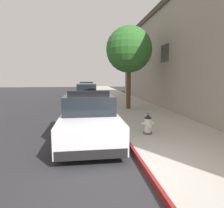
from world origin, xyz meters
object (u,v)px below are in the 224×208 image
fire_hydrant (148,124)px  street_tree (129,50)px  police_cruiser (89,117)px  parked_car_dark_far (86,88)px  parked_car_silver_ahead (86,93)px

fire_hydrant → street_tree: (0.57, 5.70, 3.33)m
police_cruiser → parked_car_dark_far: police_cruiser is taller
parked_car_silver_ahead → parked_car_dark_far: bearing=89.4°
parked_car_silver_ahead → parked_car_dark_far: (0.08, 7.91, 0.00)m
parked_car_silver_ahead → fire_hydrant: parked_car_silver_ahead is taller
fire_hydrant → street_tree: 6.62m
parked_car_silver_ahead → police_cruiser: bearing=-90.2°
police_cruiser → parked_car_silver_ahead: bearing=89.8°
parked_car_silver_ahead → street_tree: size_ratio=0.94×
parked_car_silver_ahead → fire_hydrant: 11.33m
parked_car_dark_far → police_cruiser: bearing=-90.4°
police_cruiser → street_tree: street_tree is taller
parked_car_silver_ahead → street_tree: (2.61, -5.44, 3.09)m
parked_car_dark_far → street_tree: bearing=-79.3°
police_cruiser → fire_hydrant: bearing=-9.6°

